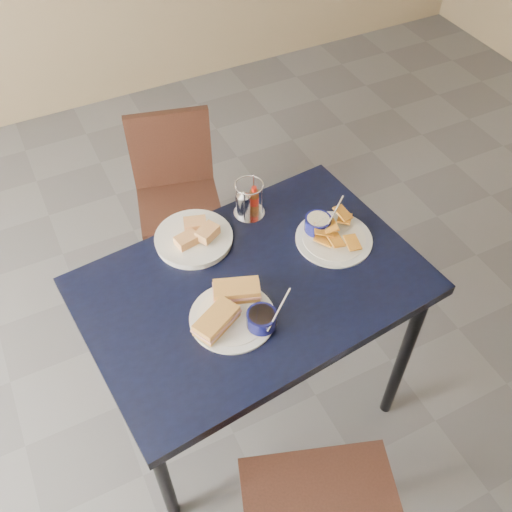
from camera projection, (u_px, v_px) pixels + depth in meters
name	position (u px, v px, depth m)	size (l,w,h in m)	color
ground	(233.00, 433.00, 2.25)	(6.00, 6.00, 0.00)	#49494E
dining_table	(253.00, 297.00, 1.86)	(1.13, 0.81, 0.75)	black
chair_far	(172.00, 185.00, 2.57)	(0.43, 0.43, 0.77)	black
sandwich_plate	(236.00, 312.00, 1.69)	(0.30, 0.26, 0.12)	white
plantain_plate	(328.00, 232.00, 1.92)	(0.26, 0.26, 0.12)	white
bread_basket	(194.00, 238.00, 1.91)	(0.26, 0.26, 0.07)	white
condiment_caddy	(248.00, 202.00, 1.97)	(0.11, 0.11, 0.14)	silver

